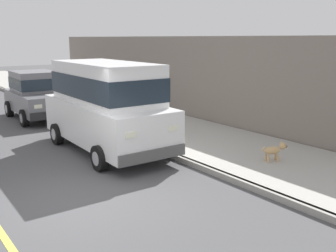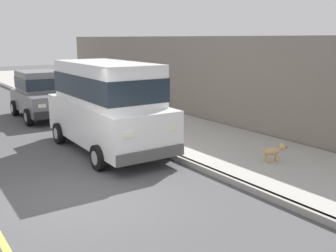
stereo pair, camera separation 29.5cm
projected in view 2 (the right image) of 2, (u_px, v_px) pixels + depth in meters
ground_plane at (76, 200)px, 7.76m from camera, size 80.00×80.00×0.00m
curb at (199, 167)px, 9.54m from camera, size 0.16×64.00×0.14m
sidewalk at (250, 154)px, 10.55m from camera, size 3.60×64.00×0.14m
car_white_van at (107, 102)px, 10.94m from camera, size 2.23×4.95×2.52m
car_grey_hatchback at (42, 94)px, 15.60m from camera, size 2.05×3.86×1.88m
dog_tan at (274, 151)px, 9.64m from camera, size 0.73×0.35×0.49m
fire_hydrant at (151, 127)px, 12.02m from camera, size 0.34×0.24×0.72m
building_facade at (174, 75)px, 16.54m from camera, size 0.50×20.00×3.24m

